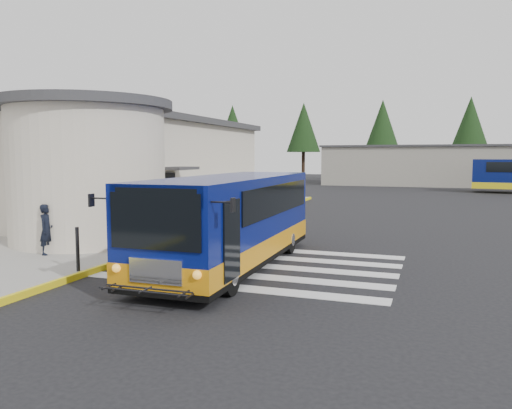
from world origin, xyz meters
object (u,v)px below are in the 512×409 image
(transit_bus, at_px, (231,224))
(pedestrian_b, at_px, (78,218))
(pedestrian_a, at_px, (47,229))
(bollard, at_px, (78,249))

(transit_bus, distance_m, pedestrian_b, 5.60)
(transit_bus, distance_m, pedestrian_a, 5.61)
(bollard, bearing_deg, pedestrian_a, 147.65)
(pedestrian_a, relative_size, pedestrian_b, 0.82)
(transit_bus, height_order, bollard, transit_bus)
(pedestrian_b, bearing_deg, transit_bus, 59.30)
(pedestrian_a, bearing_deg, transit_bus, -89.45)
(pedestrian_a, bearing_deg, bollard, -131.43)
(pedestrian_a, xyz_separation_m, bollard, (2.31, -1.46, -0.19))
(pedestrian_a, xyz_separation_m, pedestrian_b, (-0.05, 1.44, 0.16))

